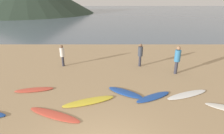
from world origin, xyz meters
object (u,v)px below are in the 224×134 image
surfboard_5 (154,97)px  person_2 (63,54)px  surfboard_1 (35,90)px  surfboard_6 (188,95)px  surfboard_4 (126,92)px  person_1 (178,58)px  person_0 (141,53)px  surfboard_2 (55,115)px  surfboard_3 (89,101)px

surfboard_5 → person_2: bearing=111.9°
surfboard_1 → surfboard_6: same height
surfboard_4 → person_1: bearing=71.8°
surfboard_6 → person_0: 4.63m
surfboard_4 → person_1: size_ratio=1.09×
person_1 → person_2: size_ratio=1.17×
surfboard_2 → surfboard_5: bearing=40.7°
surfboard_3 → surfboard_4: size_ratio=1.26×
person_0 → person_1: size_ratio=0.91×
surfboard_2 → surfboard_4: size_ratio=1.28×
surfboard_3 → surfboard_6: size_ratio=1.02×
surfboard_2 → surfboard_5: 4.69m
surfboard_6 → person_1: person_1 is taller
surfboard_1 → person_2: (0.62, 3.68, 0.87)m
surfboard_5 → surfboard_3: bearing=157.9°
person_0 → surfboard_6: bearing=-135.7°
surfboard_1 → surfboard_3: 3.26m
person_0 → person_2: person_0 is taller
surfboard_5 → person_0: bearing=61.0°
surfboard_4 → surfboard_5: surfboard_4 is taller
person_2 → surfboard_3: bearing=9.6°
person_1 → person_2: 7.76m
surfboard_4 → surfboard_6: (3.13, -0.20, -0.01)m
surfboard_3 → surfboard_5: size_ratio=1.22×
surfboard_5 → person_0: person_0 is taller
surfboard_1 → person_1: (8.26, 2.29, 1.03)m
person_0 → person_1: (2.13, -1.36, 0.10)m
surfboard_1 → surfboard_3: surfboard_3 is taller
surfboard_4 → person_2: (-4.19, 3.99, 0.87)m
surfboard_4 → person_2: bearing=171.2°
person_0 → person_2: bearing=110.5°
person_1 → surfboard_6: bearing=-131.4°
surfboard_4 → person_0: person_0 is taller
surfboard_6 → person_2: size_ratio=1.58×
person_1 → person_2: person_1 is taller
surfboard_3 → surfboard_5: (3.13, 0.41, -0.00)m
surfboard_1 → surfboard_5: (6.17, -0.74, 0.00)m
surfboard_4 → surfboard_5: size_ratio=0.97×
surfboard_6 → person_0: person_0 is taller
surfboard_2 → person_0: 7.37m
surfboard_4 → surfboard_2: bearing=-114.2°
surfboard_2 → person_0: (4.42, 5.82, 0.94)m
surfboard_4 → person_1: (3.45, 2.60, 1.02)m
surfboard_4 → surfboard_5: 1.43m
surfboard_2 → person_2: (-1.09, 5.85, 0.88)m
surfboard_2 → person_0: bearing=75.8°
surfboard_6 → surfboard_4: bearing=154.0°
surfboard_2 → surfboard_5: size_ratio=1.25×
surfboard_4 → person_0: 4.27m
surfboard_6 → person_2: (-7.32, 4.19, 0.87)m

